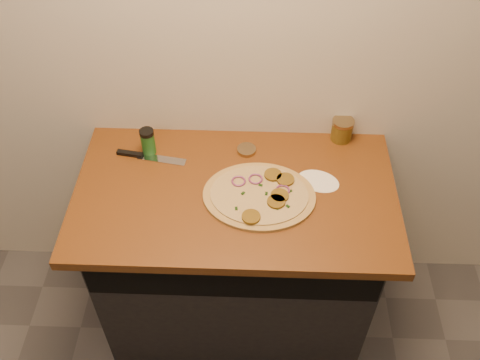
{
  "coord_description": "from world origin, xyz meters",
  "views": [
    {
      "loc": [
        0.07,
        0.09,
        2.37
      ],
      "look_at": [
        0.02,
        1.42,
        0.95
      ],
      "focal_mm": 40.0,
      "sensor_mm": 36.0,
      "label": 1
    }
  ],
  "objects_px": {
    "salsa_jar": "(342,130)",
    "spice_shaker": "(148,141)",
    "pizza": "(260,195)",
    "chefs_knife": "(145,156)"
  },
  "relations": [
    {
      "from": "chefs_knife",
      "to": "spice_shaker",
      "type": "distance_m",
      "value": 0.06
    },
    {
      "from": "spice_shaker",
      "to": "salsa_jar",
      "type": "bearing_deg",
      "value": 8.04
    },
    {
      "from": "salsa_jar",
      "to": "pizza",
      "type": "bearing_deg",
      "value": -134.46
    },
    {
      "from": "salsa_jar",
      "to": "spice_shaker",
      "type": "xyz_separation_m",
      "value": [
        -0.77,
        -0.11,
        0.01
      ]
    },
    {
      "from": "salsa_jar",
      "to": "chefs_knife",
      "type": "bearing_deg",
      "value": -169.91
    },
    {
      "from": "pizza",
      "to": "salsa_jar",
      "type": "distance_m",
      "value": 0.46
    },
    {
      "from": "pizza",
      "to": "spice_shaker",
      "type": "height_order",
      "value": "spice_shaker"
    },
    {
      "from": "pizza",
      "to": "salsa_jar",
      "type": "bearing_deg",
      "value": 45.54
    },
    {
      "from": "chefs_knife",
      "to": "salsa_jar",
      "type": "bearing_deg",
      "value": 10.09
    },
    {
      "from": "pizza",
      "to": "spice_shaker",
      "type": "bearing_deg",
      "value": 153.26
    }
  ]
}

